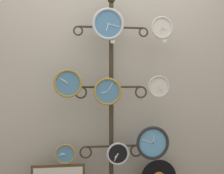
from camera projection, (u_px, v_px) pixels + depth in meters
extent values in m
cube|color=#BCB2A3|center=(109.00, 59.00, 3.14)|extent=(4.40, 0.04, 2.80)
cylinder|color=#382D1E|center=(111.00, 103.00, 2.99)|extent=(0.04, 0.04, 1.90)
cylinder|color=#382D1E|center=(95.00, 27.00, 2.95)|extent=(0.32, 0.02, 0.02)
torus|color=#382D1E|center=(78.00, 31.00, 2.93)|extent=(0.10, 0.02, 0.10)
cylinder|color=#382D1E|center=(127.00, 28.00, 3.00)|extent=(0.32, 0.02, 0.02)
torus|color=#382D1E|center=(143.00, 32.00, 3.02)|extent=(0.10, 0.02, 0.10)
cylinder|color=#382D1E|center=(96.00, 87.00, 2.96)|extent=(0.29, 0.02, 0.02)
torus|color=#382D1E|center=(81.00, 92.00, 2.94)|extent=(0.12, 0.02, 0.12)
cylinder|color=#382D1E|center=(126.00, 87.00, 3.00)|extent=(0.29, 0.02, 0.02)
torus|color=#382D1E|center=(141.00, 92.00, 3.03)|extent=(0.12, 0.02, 0.12)
cylinder|color=#382D1E|center=(99.00, 147.00, 2.98)|extent=(0.25, 0.02, 0.02)
torus|color=#382D1E|center=(86.00, 152.00, 2.96)|extent=(0.12, 0.02, 0.12)
cylinder|color=#382D1E|center=(124.00, 146.00, 3.01)|extent=(0.25, 0.02, 0.02)
torus|color=#382D1E|center=(136.00, 151.00, 3.03)|extent=(0.12, 0.02, 0.12)
cylinder|color=#4C84B2|center=(108.00, 24.00, 2.89)|extent=(0.27, 0.02, 0.27)
torus|color=silver|center=(108.00, 24.00, 2.87)|extent=(0.30, 0.03, 0.30)
cylinder|color=silver|center=(108.00, 24.00, 2.87)|extent=(0.02, 0.01, 0.02)
cube|color=silver|center=(107.00, 27.00, 2.87)|extent=(0.03, 0.00, 0.07)
cube|color=silver|center=(114.00, 25.00, 2.88)|extent=(0.11, 0.00, 0.03)
cylinder|color=silver|center=(162.00, 28.00, 2.97)|extent=(0.20, 0.02, 0.20)
torus|color=silver|center=(162.00, 28.00, 2.96)|extent=(0.22, 0.02, 0.22)
cylinder|color=silver|center=(162.00, 28.00, 2.96)|extent=(0.01, 0.01, 0.01)
cube|color=silver|center=(164.00, 29.00, 2.96)|extent=(0.05, 0.00, 0.03)
cube|color=silver|center=(161.00, 31.00, 2.95)|extent=(0.03, 0.00, 0.08)
cylinder|color=#4C84B2|center=(68.00, 83.00, 2.82)|extent=(0.24, 0.02, 0.24)
torus|color=#A58438|center=(68.00, 83.00, 2.81)|extent=(0.26, 0.02, 0.26)
cylinder|color=#A58438|center=(68.00, 83.00, 2.81)|extent=(0.01, 0.01, 0.01)
cube|color=silver|center=(65.00, 82.00, 2.80)|extent=(0.05, 0.00, 0.04)
cube|color=silver|center=(64.00, 81.00, 2.80)|extent=(0.08, 0.00, 0.06)
cylinder|color=#4C84B2|center=(107.00, 91.00, 2.88)|extent=(0.23, 0.02, 0.23)
torus|color=#A58438|center=(108.00, 91.00, 2.86)|extent=(0.26, 0.02, 0.26)
cylinder|color=#A58438|center=(108.00, 91.00, 2.86)|extent=(0.01, 0.01, 0.01)
cube|color=silver|center=(105.00, 92.00, 2.86)|extent=(0.06, 0.00, 0.02)
cube|color=silver|center=(110.00, 87.00, 2.86)|extent=(0.05, 0.00, 0.08)
cylinder|color=silver|center=(158.00, 87.00, 2.96)|extent=(0.19, 0.02, 0.19)
torus|color=silver|center=(159.00, 87.00, 2.94)|extent=(0.21, 0.02, 0.21)
cylinder|color=silver|center=(159.00, 87.00, 2.94)|extent=(0.01, 0.01, 0.01)
cube|color=silver|center=(159.00, 89.00, 2.94)|extent=(0.01, 0.00, 0.05)
cube|color=silver|center=(161.00, 90.00, 2.95)|extent=(0.05, 0.00, 0.06)
cylinder|color=#4C84B2|center=(65.00, 154.00, 2.85)|extent=(0.17, 0.02, 0.17)
torus|color=#A58438|center=(65.00, 154.00, 2.84)|extent=(0.19, 0.02, 0.19)
cylinder|color=#A58438|center=(65.00, 154.00, 2.84)|extent=(0.01, 0.01, 0.01)
cube|color=silver|center=(63.00, 154.00, 2.84)|extent=(0.04, 0.00, 0.02)
cube|color=silver|center=(62.00, 155.00, 2.83)|extent=(0.07, 0.00, 0.01)
cylinder|color=black|center=(118.00, 154.00, 2.90)|extent=(0.19, 0.02, 0.19)
torus|color=silver|center=(118.00, 154.00, 2.89)|extent=(0.21, 0.02, 0.21)
cylinder|color=silver|center=(118.00, 154.00, 2.89)|extent=(0.01, 0.01, 0.01)
cube|color=silver|center=(116.00, 156.00, 2.88)|extent=(0.04, 0.00, 0.04)
cube|color=silver|center=(116.00, 158.00, 2.88)|extent=(0.04, 0.00, 0.07)
cylinder|color=#60A8DB|center=(152.00, 143.00, 2.95)|extent=(0.29, 0.02, 0.29)
torus|color=#262628|center=(153.00, 143.00, 2.93)|extent=(0.32, 0.03, 0.32)
cylinder|color=#262628|center=(153.00, 143.00, 2.94)|extent=(0.02, 0.01, 0.02)
cube|color=silver|center=(153.00, 139.00, 2.94)|extent=(0.02, 0.00, 0.07)
cube|color=silver|center=(147.00, 141.00, 2.93)|extent=(0.11, 0.00, 0.04)
cube|color=white|center=(113.00, 42.00, 2.88)|extent=(0.04, 0.00, 0.03)
cube|color=white|center=(165.00, 41.00, 2.97)|extent=(0.04, 0.00, 0.03)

